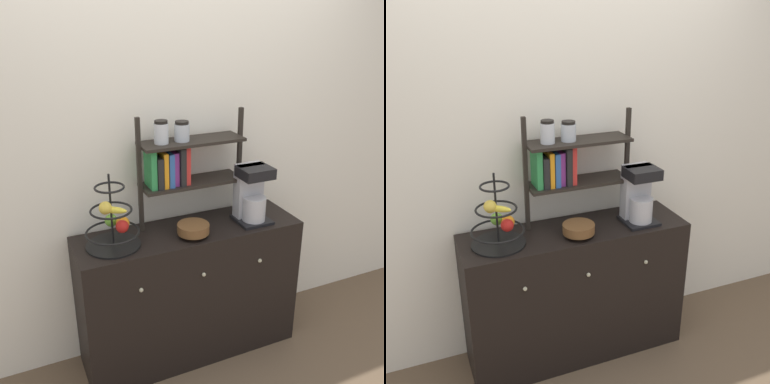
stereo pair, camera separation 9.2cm
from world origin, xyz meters
The scene contains 7 objects.
ground_plane centered at (0.00, 0.00, 0.00)m, with size 12.00×12.00×0.00m, color brown.
wall_back centered at (0.00, 0.45, 1.30)m, with size 7.00×0.05×2.60m, color silver.
sideboard centered at (0.00, 0.20, 0.44)m, with size 1.37×0.42×0.88m.
coffee_maker centered at (0.40, 0.17, 1.05)m, with size 0.20×0.21×0.35m.
fruit_stand centered at (-0.46, 0.19, 1.01)m, with size 0.30×0.30×0.42m.
wooden_bowl centered at (-0.01, 0.11, 0.92)m, with size 0.19×0.19×0.08m.
shelf_hutch centered at (-0.03, 0.30, 1.28)m, with size 0.67×0.20×0.68m.
Camera 1 is at (-0.97, -1.99, 2.09)m, focal length 42.00 mm.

